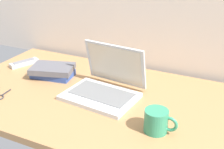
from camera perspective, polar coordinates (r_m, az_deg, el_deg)
name	(u,v)px	position (r m, az deg, el deg)	size (l,w,h in m)	color
desk	(123,105)	(1.25, 2.20, -6.06)	(1.60, 0.76, 0.03)	#A87A4C
laptop	(105,85)	(1.28, -1.32, -2.06)	(0.33, 0.30, 0.21)	silver
coffee_mug	(157,121)	(1.06, 8.86, -9.01)	(0.12, 0.09, 0.09)	#338C66
remote_control_far	(24,63)	(1.68, -16.96, 2.21)	(0.11, 0.17, 0.02)	#B7B7B7
book_stack	(53,71)	(1.49, -11.64, 0.68)	(0.24, 0.19, 0.06)	#334C99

